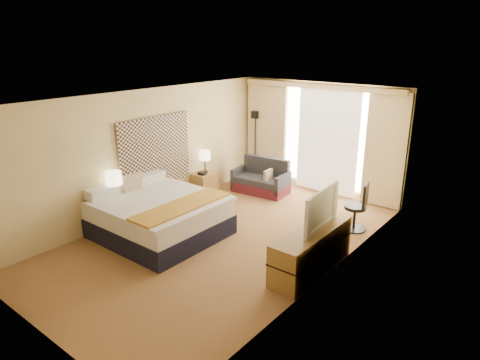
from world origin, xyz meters
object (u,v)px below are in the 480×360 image
Objects in this scene: nightstand_left at (115,217)px; lamp_right at (205,156)px; television at (315,208)px; media_dresser at (312,250)px; desk_chair at (358,209)px; nightstand_right at (204,184)px; floor_lamp at (255,131)px; loveseat at (262,181)px; lamp_left at (114,179)px; bed at (159,216)px.

lamp_right is (0.01, 2.54, 0.69)m from nightstand_left.
media_dresser is at bearing -162.67° from television.
nightstand_right is at bearing 173.93° from desk_chair.
desk_chair is 3.69m from lamp_right.
floor_lamp reaches higher than nightstand_right.
media_dresser is 1.01× the size of floor_lamp.
floor_lamp is (-0.81, 0.81, 0.99)m from loveseat.
desk_chair is at bearing 6.20° from lamp_right.
lamp_left is 1.17× the size of lamp_right.
nightstand_right is 3.95m from television.
nightstand_left is 0.31× the size of floor_lamp.
floor_lamp is 3.35× the size of lamp_right.
lamp_left is at bearing -91.84° from floor_lamp.
television reaches higher than lamp_left.
lamp_left is (-3.66, -2.87, 0.60)m from desk_chair.
lamp_left is (-0.95, -3.47, 0.76)m from loveseat.
nightstand_right is 0.69m from lamp_right.
nightstand_right is at bearing 158.60° from media_dresser.
media_dresser is 2.90× the size of lamp_left.
lamp_right is at bearing 65.78° from television.
desk_chair is at bearing -18.28° from loveseat.
desk_chair is at bearing 38.07° from lamp_left.
lamp_right is at bearing -93.32° from floor_lamp.
media_dresser is 3.91m from lamp_left.
lamp_left is (-0.03, -2.43, 0.76)m from nightstand_right.
lamp_right reaches higher than nightstand_left.
desk_chair reaches higher than nightstand_left.
nightstand_left is 0.76m from lamp_left.
desk_chair is at bearing 41.88° from bed.
loveseat is 0.77× the size of floor_lamp.
lamp_right is (0.01, 0.04, 0.69)m from nightstand_right.
bed is (-2.89, -0.65, 0.04)m from media_dresser.
floor_lamp is at bearing 100.02° from bed.
television is at bearing -19.89° from nightstand_right.
desk_chair is (2.83, 2.53, 0.05)m from bed.
floor_lamp is 2.87× the size of lamp_left.
lamp_left reaches higher than loveseat.
floor_lamp is 1.62× the size of television.
floor_lamp is at bearing 88.55° from nightstand_left.
bed is 2.23× the size of desk_chair.
media_dresser is 1.86× the size of desk_chair.
nightstand_left and nightstand_right have the same top height.
nightstand_right is 1.03× the size of lamp_right.
television is (0.01, -1.76, 0.59)m from desk_chair.
lamp_right is at bearing 173.31° from desk_chair.
desk_chair is 4.69m from lamp_left.
bed reaches higher than desk_chair.
desk_chair is 1.82× the size of lamp_right.
lamp_right is (-3.69, 1.49, 0.61)m from media_dresser.
lamp_left is at bearing 112.47° from nightstand_left.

